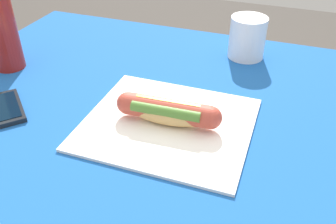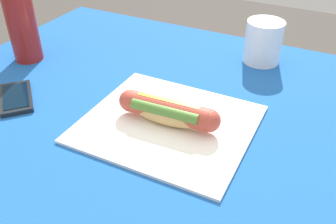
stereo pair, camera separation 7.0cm
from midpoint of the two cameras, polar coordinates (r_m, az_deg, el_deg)
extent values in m
cylinder|color=brown|center=(1.38, -14.44, -2.76)|extent=(0.07, 0.07, 0.71)
cube|color=brown|center=(0.73, 0.91, -3.06)|extent=(1.16, 0.83, 0.03)
cube|color=#19519E|center=(0.72, 0.92, -1.98)|extent=(1.22, 0.89, 0.00)
cube|color=white|center=(0.71, -2.80, -1.88)|extent=(0.31, 0.28, 0.01)
ellipsoid|color=tan|center=(0.70, -2.86, -0.19)|extent=(0.16, 0.06, 0.05)
cylinder|color=#B24233|center=(0.69, -2.87, 0.18)|extent=(0.16, 0.05, 0.04)
sphere|color=#B24233|center=(0.72, -8.91, 1.25)|extent=(0.04, 0.04, 0.04)
sphere|color=#B24233|center=(0.68, 3.59, -0.97)|extent=(0.04, 0.04, 0.04)
cube|color=yellow|center=(0.68, -2.92, 1.52)|extent=(0.12, 0.01, 0.00)
cylinder|color=#4C7A2D|center=(0.68, -3.32, 0.00)|extent=(0.13, 0.03, 0.02)
cube|color=black|center=(0.83, -25.76, 0.43)|extent=(0.13, 0.13, 0.01)
cube|color=black|center=(0.83, -25.85, 0.75)|extent=(0.11, 0.11, 0.00)
cylinder|color=maroon|center=(0.97, -25.92, 10.86)|extent=(0.07, 0.07, 0.18)
cylinder|color=white|center=(0.96, 9.95, 11.06)|extent=(0.09, 0.09, 0.10)
camera|label=1|loc=(0.03, -92.86, -1.98)|focal=40.01mm
camera|label=2|loc=(0.03, 87.14, 1.98)|focal=40.01mm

